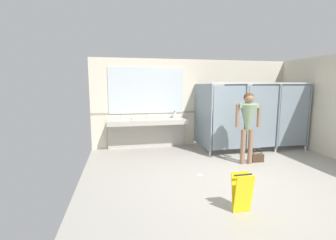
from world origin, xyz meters
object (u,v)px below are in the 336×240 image
object	(u,v)px
person_standing	(248,119)
soap_dispenser	(175,115)
paper_cup	(132,119)
wet_floor_sign	(242,192)
handbag	(257,157)

from	to	relation	value
person_standing	soap_dispenser	bearing A→B (deg)	123.85
person_standing	paper_cup	world-z (taller)	person_standing
soap_dispenser	person_standing	bearing A→B (deg)	-56.15
paper_cup	soap_dispenser	bearing A→B (deg)	11.61
paper_cup	wet_floor_sign	size ratio (longest dim) A/B	0.14
soap_dispenser	wet_floor_sign	xyz separation A→B (m)	(0.09, -3.94, -0.67)
handbag	paper_cup	bearing A→B (deg)	150.97
handbag	paper_cup	world-z (taller)	paper_cup
paper_cup	handbag	bearing A→B (deg)	-29.03
person_standing	wet_floor_sign	bearing A→B (deg)	-121.33
person_standing	soap_dispenser	xyz separation A→B (m)	(-1.31, 1.95, -0.11)
paper_cup	wet_floor_sign	distance (m)	3.98
person_standing	handbag	bearing A→B (deg)	9.63
person_standing	soap_dispenser	size ratio (longest dim) A/B	8.20
handbag	paper_cup	size ratio (longest dim) A/B	4.41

